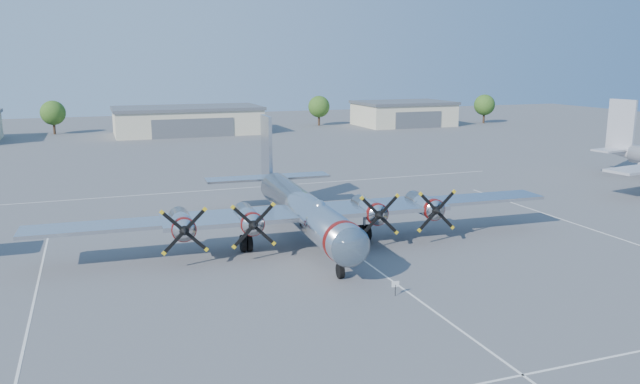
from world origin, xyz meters
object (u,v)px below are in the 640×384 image
object	(u,v)px
hangar_center	(188,120)
tree_west	(53,113)
tree_far_east	(484,105)
tree_east	(319,107)
hangar_east	(403,113)
info_placard	(395,286)
main_bomber_b29	(301,240)

from	to	relation	value
hangar_center	tree_west	world-z (taller)	tree_west
tree_far_east	tree_east	bearing A→B (deg)	168.11
tree_west	hangar_east	bearing A→B (deg)	-6.28
hangar_center	hangar_east	xyz separation A→B (m)	(48.00, 0.00, 0.00)
info_placard	tree_east	bearing A→B (deg)	72.68
hangar_center	info_placard	size ratio (longest dim) A/B	30.16
info_placard	tree_west	bearing A→B (deg)	103.43
tree_west	tree_far_east	distance (m)	93.54
hangar_east	info_placard	distance (m)	105.13
hangar_center	tree_west	bearing A→B (deg)	162.18
tree_east	tree_far_east	bearing A→B (deg)	-11.89
hangar_east	main_bomber_b29	distance (m)	94.04
hangar_east	main_bomber_b29	xyz separation A→B (m)	(-50.62, -79.20, -2.71)
tree_west	tree_far_east	world-z (taller)	same
hangar_center	tree_far_east	world-z (taller)	tree_far_east
hangar_center	main_bomber_b29	xyz separation A→B (m)	(-2.62, -79.20, -2.71)
hangar_center	tree_far_east	distance (m)	68.05
hangar_center	tree_west	size ratio (longest dim) A/B	4.31
tree_west	info_placard	size ratio (longest dim) A/B	7.00
tree_far_east	info_placard	distance (m)	114.28
tree_west	main_bomber_b29	world-z (taller)	tree_west
tree_west	hangar_center	bearing A→B (deg)	-17.82
tree_east	hangar_center	bearing A→B (deg)	-168.62
tree_far_east	main_bomber_b29	bearing A→B (deg)	-132.44
tree_east	info_placard	size ratio (longest dim) A/B	7.00
tree_far_east	hangar_center	bearing A→B (deg)	178.35
hangar_center	tree_far_east	bearing A→B (deg)	-1.65
tree_east	tree_far_east	world-z (taller)	same
tree_east	info_placard	world-z (taller)	tree_east
hangar_center	hangar_east	bearing A→B (deg)	0.00
main_bomber_b29	info_placard	size ratio (longest dim) A/B	43.32
hangar_east	tree_west	bearing A→B (deg)	173.72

